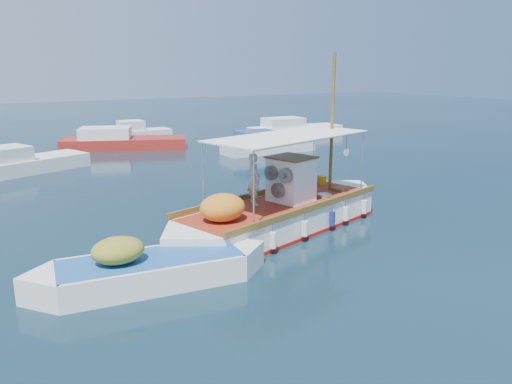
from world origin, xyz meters
TOP-DOWN VIEW (x-y plane):
  - ground at (0.00, 0.00)m, footprint 160.00×160.00m
  - fishing_caique at (0.48, 0.68)m, footprint 10.49×5.04m
  - dinghy at (-5.30, -1.52)m, footprint 6.86×2.49m
  - bg_boat_nw at (-6.95, 16.69)m, footprint 7.88×4.97m
  - bg_boat_n at (0.66, 22.62)m, footprint 9.33×5.95m
  - bg_boat_ne at (9.05, 15.69)m, footprint 6.65×2.22m
  - bg_boat_e at (15.95, 22.37)m, footprint 8.59×3.15m
  - bg_boat_far_n at (3.30, 26.78)m, footprint 5.01×2.05m

SIDE VIEW (x-z plane):
  - ground at x=0.00m, z-range 0.00..0.00m
  - dinghy at x=-5.30m, z-range -0.49..1.19m
  - bg_boat_nw at x=-6.95m, z-range -0.41..1.39m
  - bg_boat_ne at x=9.05m, z-range -0.41..1.39m
  - bg_boat_e at x=15.95m, z-range -0.41..1.39m
  - bg_boat_far_n at x=3.30m, z-range -0.41..1.39m
  - bg_boat_n at x=0.66m, z-range -0.41..1.39m
  - fishing_caique at x=0.48m, z-range -2.74..3.92m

